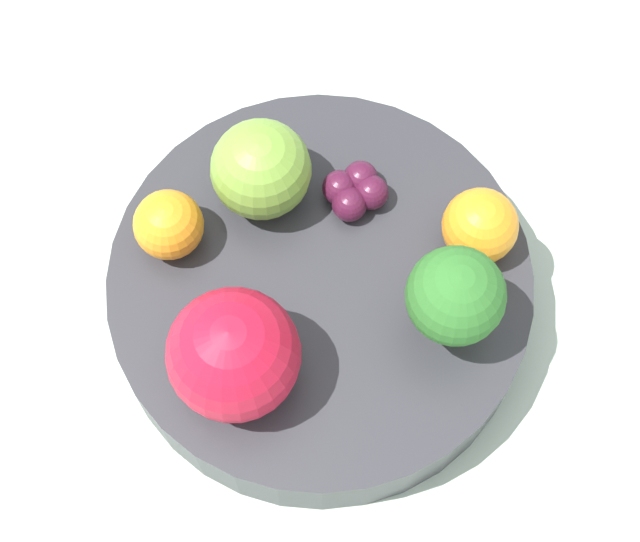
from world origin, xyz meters
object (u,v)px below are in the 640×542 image
at_px(orange_front, 169,225).
at_px(apple_green, 234,355).
at_px(bowl, 320,294).
at_px(grape_cluster, 356,191).
at_px(broccoli, 452,305).
at_px(orange_back, 480,226).
at_px(apple_red, 261,169).

bearing_deg(orange_front, apple_green, -41.86).
distance_m(apple_green, orange_front, 0.08).
bearing_deg(bowl, grape_cluster, 89.26).
relative_size(bowl, orange_front, 6.10).
xyz_separation_m(broccoli, orange_back, (-0.00, 0.05, -0.02)).
height_order(broccoli, grape_cluster, broccoli).
relative_size(apple_red, grape_cluster, 1.49).
xyz_separation_m(broccoli, orange_front, (-0.15, -0.00, -0.02)).
height_order(orange_front, grape_cluster, orange_front).
bearing_deg(orange_back, broccoli, -88.58).
relative_size(broccoli, orange_back, 1.68).
bearing_deg(broccoli, orange_back, 91.42).
bearing_deg(apple_green, orange_front, 138.14).
distance_m(broccoli, apple_red, 0.12).
xyz_separation_m(apple_red, orange_front, (-0.03, -0.04, -0.01)).
distance_m(orange_front, grape_cluster, 0.10).
xyz_separation_m(bowl, apple_green, (-0.02, -0.06, 0.05)).
relative_size(broccoli, apple_green, 1.02).
distance_m(broccoli, grape_cluster, 0.09).
height_order(broccoli, orange_front, broccoli).
bearing_deg(orange_front, apple_red, 52.31).
xyz_separation_m(apple_green, grape_cluster, (0.02, 0.11, -0.02)).
height_order(bowl, orange_back, orange_back).
bearing_deg(apple_green, apple_red, 106.02).
bearing_deg(bowl, apple_green, -106.35).
distance_m(apple_red, grape_cluster, 0.05).
xyz_separation_m(orange_front, grape_cluster, (0.08, 0.06, -0.01)).
bearing_deg(bowl, orange_back, 36.25).
bearing_deg(apple_green, grape_cluster, 80.36).
bearing_deg(broccoli, orange_front, -178.41).
height_order(bowl, apple_red, apple_red).
relative_size(bowl, broccoli, 3.36).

